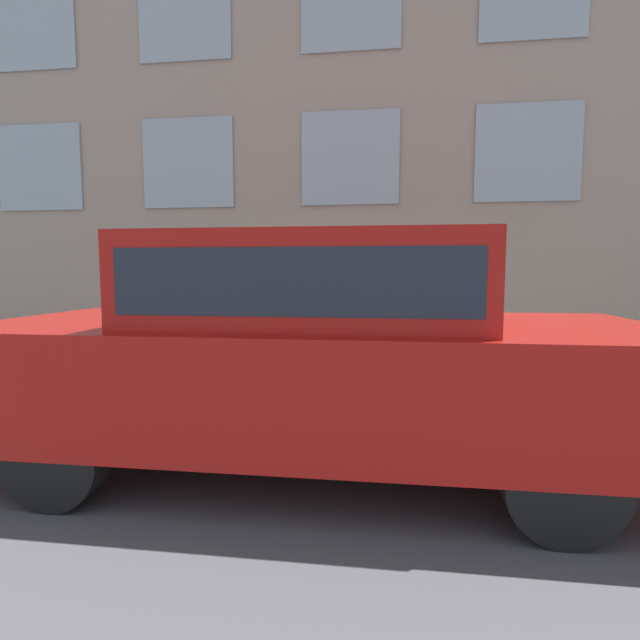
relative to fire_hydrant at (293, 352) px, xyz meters
The scene contains 5 objects.
ground_plane 0.87m from the fire_hydrant, 137.72° to the right, with size 80.00×80.00×0.00m, color #47474C.
sidewalk 1.24m from the fire_hydrant, 22.32° to the right, with size 3.02×60.00×0.14m.
fire_hydrant is the anchor object (origin of this frame).
person 0.71m from the fire_hydrant, 57.66° to the right, with size 0.28×0.18×1.14m.
parked_car_red_near 1.82m from the fire_hydrant, 163.49° to the right, with size 2.04×4.87×1.74m.
Camera 1 is at (-4.93, -0.63, 1.49)m, focal length 28.00 mm.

